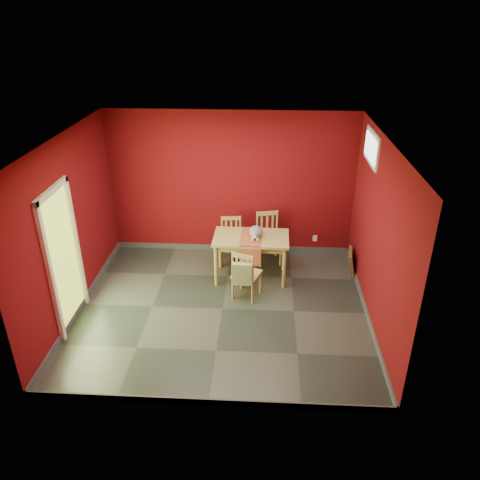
# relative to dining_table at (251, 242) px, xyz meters

# --- Properties ---
(ground) EXTENTS (4.50, 4.50, 0.00)m
(ground) POSITION_rel_dining_table_xyz_m (-0.41, -0.99, -0.69)
(ground) COLOR #2D342D
(ground) RESTS_ON ground
(room_shell) EXTENTS (4.50, 4.50, 4.50)m
(room_shell) POSITION_rel_dining_table_xyz_m (-0.41, -0.99, -0.64)
(room_shell) COLOR #5D090D
(room_shell) RESTS_ON ground
(doorway) EXTENTS (0.06, 1.01, 2.13)m
(doorway) POSITION_rel_dining_table_xyz_m (-2.64, -1.39, 0.43)
(doorway) COLOR #B7D838
(doorway) RESTS_ON ground
(window) EXTENTS (0.05, 0.90, 0.50)m
(window) POSITION_rel_dining_table_xyz_m (1.82, 0.01, 1.66)
(window) COLOR white
(window) RESTS_ON room_shell
(outlet_plate) EXTENTS (0.08, 0.02, 0.12)m
(outlet_plate) POSITION_rel_dining_table_xyz_m (1.19, 1.00, -0.39)
(outlet_plate) COLOR silver
(outlet_plate) RESTS_ON room_shell
(dining_table) EXTENTS (1.28, 0.77, 0.79)m
(dining_table) POSITION_rel_dining_table_xyz_m (0.00, 0.00, 0.00)
(dining_table) COLOR #A6964D
(dining_table) RESTS_ON ground
(table_runner) EXTENTS (0.36, 0.74, 0.37)m
(table_runner) POSITION_rel_dining_table_xyz_m (0.00, -0.12, 0.04)
(table_runner) COLOR #A04829
(table_runner) RESTS_ON dining_table
(chair_far_left) EXTENTS (0.43, 0.43, 0.85)m
(chair_far_left) POSITION_rel_dining_table_xyz_m (-0.38, 0.58, -0.26)
(chair_far_left) COLOR #A6964D
(chair_far_left) RESTS_ON ground
(chair_far_right) EXTENTS (0.52, 0.52, 0.93)m
(chair_far_right) POSITION_rel_dining_table_xyz_m (0.30, 0.64, -0.22)
(chair_far_right) COLOR #A6964D
(chair_far_right) RESTS_ON ground
(chair_near) EXTENTS (0.52, 0.52, 0.86)m
(chair_near) POSITION_rel_dining_table_xyz_m (-0.06, -0.63, -0.25)
(chair_near) COLOR #A6964D
(chair_near) RESTS_ON ground
(tote_bag) EXTENTS (0.31, 0.19, 0.44)m
(tote_bag) POSITION_rel_dining_table_xyz_m (-0.11, -0.83, -0.14)
(tote_bag) COLOR #85A96C
(tote_bag) RESTS_ON chair_near
(cat) EXTENTS (0.40, 0.51, 0.23)m
(cat) POSITION_rel_dining_table_xyz_m (0.07, 0.03, 0.21)
(cat) COLOR slate
(cat) RESTS_ON table_runner
(picture_frame) EXTENTS (0.21, 0.46, 0.45)m
(picture_frame) POSITION_rel_dining_table_xyz_m (1.78, 0.24, -0.47)
(picture_frame) COLOR brown
(picture_frame) RESTS_ON ground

